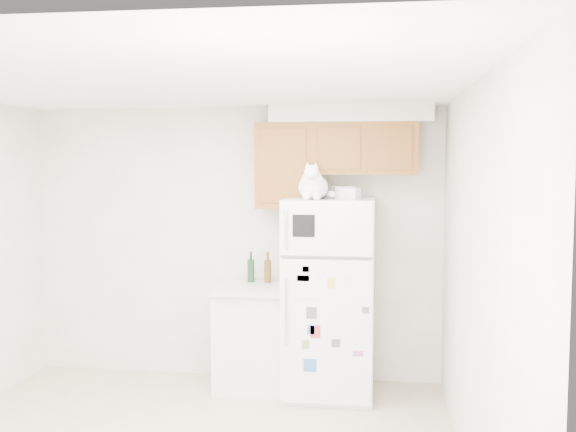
% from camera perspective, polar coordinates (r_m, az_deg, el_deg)
% --- Properties ---
extents(room_shell, '(3.84, 4.04, 2.52)m').
position_cam_1_polar(room_shell, '(4.51, -7.76, 0.24)').
color(room_shell, white).
rests_on(room_shell, ground_plane).
extents(refrigerator, '(0.76, 0.78, 1.70)m').
position_cam_1_polar(refrigerator, '(5.83, 3.51, -6.86)').
color(refrigerator, white).
rests_on(refrigerator, ground_plane).
extents(base_counter, '(0.64, 0.64, 0.92)m').
position_cam_1_polar(base_counter, '(6.08, -3.06, -10.13)').
color(base_counter, white).
rests_on(base_counter, ground_plane).
extents(cat, '(0.30, 0.45, 0.31)m').
position_cam_1_polar(cat, '(5.56, 2.14, 2.62)').
color(cat, white).
rests_on(cat, refrigerator).
extents(storage_box_back, '(0.21, 0.18, 0.10)m').
position_cam_1_polar(storage_box_back, '(5.78, 4.73, 2.03)').
color(storage_box_back, white).
rests_on(storage_box_back, refrigerator).
extents(storage_box_front, '(0.18, 0.16, 0.09)m').
position_cam_1_polar(storage_box_front, '(5.66, 5.27, 1.92)').
color(storage_box_front, white).
rests_on(storage_box_front, refrigerator).
extents(bottle_green, '(0.06, 0.06, 0.28)m').
position_cam_1_polar(bottle_green, '(6.13, -3.16, -4.30)').
color(bottle_green, '#19381E').
rests_on(bottle_green, base_counter).
extents(bottle_amber, '(0.06, 0.06, 0.28)m').
position_cam_1_polar(bottle_amber, '(6.09, -1.73, -4.36)').
color(bottle_amber, '#593814').
rests_on(bottle_amber, base_counter).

